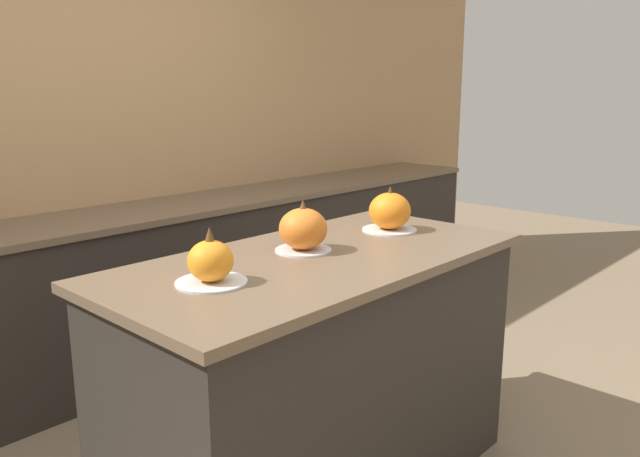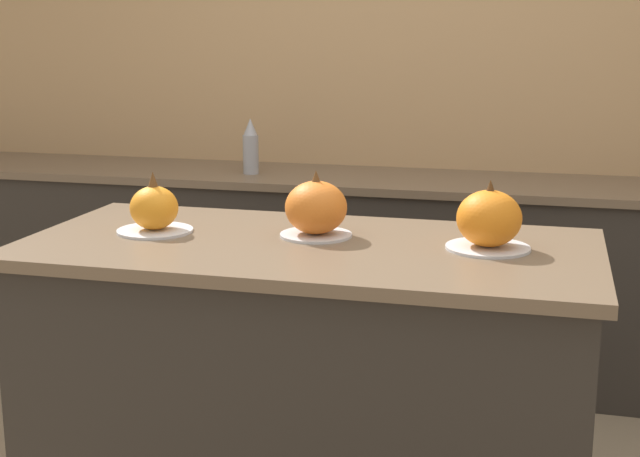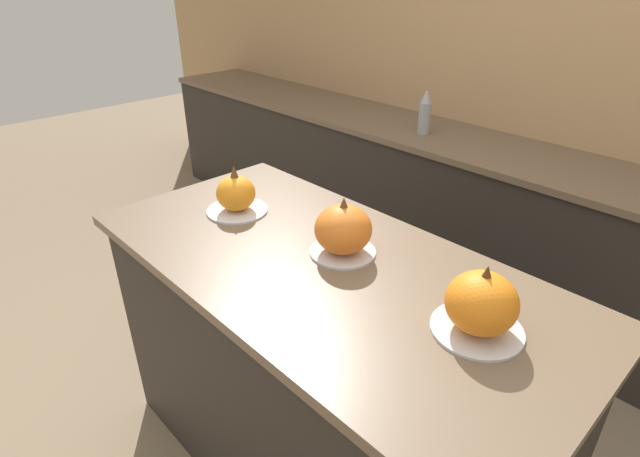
% 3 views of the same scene
% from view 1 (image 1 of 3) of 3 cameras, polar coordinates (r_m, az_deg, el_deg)
% --- Properties ---
extents(wall_back, '(8.00, 0.06, 2.50)m').
position_cam_1_polar(wall_back, '(3.69, -21.49, 7.30)').
color(wall_back, tan).
rests_on(wall_back, ground_plane).
extents(kitchen_island, '(1.62, 0.78, 0.95)m').
position_cam_1_polar(kitchen_island, '(2.42, -0.05, -13.29)').
color(kitchen_island, '#2D2823').
rests_on(kitchen_island, ground_plane).
extents(back_counter, '(6.00, 0.60, 0.89)m').
position_cam_1_polar(back_counter, '(3.55, -18.10, -5.87)').
color(back_counter, '#2D2823').
rests_on(back_counter, ground_plane).
extents(pumpkin_cake_left, '(0.22, 0.22, 0.18)m').
position_cam_1_polar(pumpkin_cake_left, '(1.94, -9.97, -3.15)').
color(pumpkin_cake_left, silver).
rests_on(pumpkin_cake_left, kitchen_island).
extents(pumpkin_cake_center, '(0.21, 0.21, 0.19)m').
position_cam_1_polar(pumpkin_cake_center, '(2.29, -1.61, -0.16)').
color(pumpkin_cake_center, silver).
rests_on(pumpkin_cake_center, kitchen_island).
extents(pumpkin_cake_right, '(0.23, 0.23, 0.19)m').
position_cam_1_polar(pumpkin_cake_right, '(2.64, 6.40, 1.48)').
color(pumpkin_cake_right, silver).
rests_on(pumpkin_cake_right, kitchen_island).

